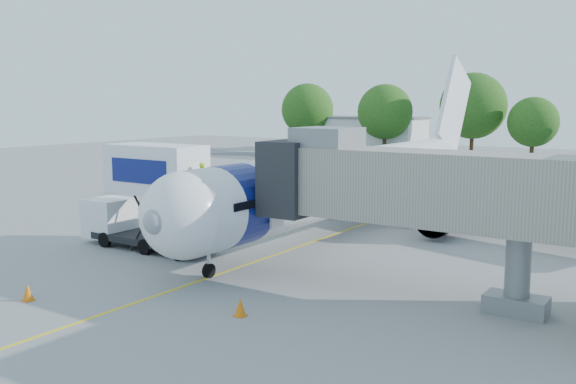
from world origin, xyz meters
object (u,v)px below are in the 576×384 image
Objects in this scene: catering_hiloader at (148,197)px; ground_tug at (47,320)px; jet_bridge at (404,187)px; aircraft at (356,180)px.

ground_tug is at bearing -58.33° from catering_hiloader.
jet_bridge is 13.84m from ground_tug.
jet_bridge is at bearing 61.53° from ground_tug.
catering_hiloader is at bearing -119.42° from aircraft.
aircraft is 13.77m from jet_bridge.
jet_bridge reaches higher than catering_hiloader.
aircraft is at bearing 96.79° from ground_tug.
jet_bridge is (7.99, -11.12, 1.39)m from aircraft.
jet_bridge is 14.35m from catering_hiloader.
jet_bridge reaches higher than ground_tug.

